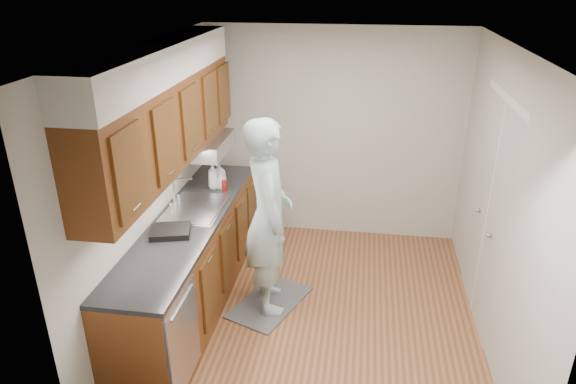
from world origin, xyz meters
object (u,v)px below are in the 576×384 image
object	(u,v)px
person	(268,204)
soap_bottle_b	(221,179)
soda_can	(225,186)
soap_bottle_c	(219,171)
soap_bottle_a	(213,176)
dish_rack	(170,231)

from	to	relation	value
person	soap_bottle_b	distance (m)	0.89
soap_bottle_b	soda_can	world-z (taller)	soap_bottle_b
soap_bottle_c	soda_can	distance (m)	0.32
soda_can	soap_bottle_b	bearing A→B (deg)	131.62
person	soap_bottle_b	world-z (taller)	person
soap_bottle_a	person	bearing A→B (deg)	-41.38
soap_bottle_b	soap_bottle_c	xyz separation A→B (m)	(-0.08, 0.22, 0.00)
person	soda_can	size ratio (longest dim) A/B	19.96
soap_bottle_a	dish_rack	distance (m)	1.05
soda_can	soap_bottle_c	bearing A→B (deg)	115.87
soap_bottle_a	soda_can	bearing A→B (deg)	-20.15
soap_bottle_c	person	bearing A→B (deg)	-50.46
soap_bottle_c	soap_bottle_a	bearing A→B (deg)	-88.09
soap_bottle_a	dish_rack	xyz separation A→B (m)	(-0.08, -1.04, -0.11)
soap_bottle_c	soda_can	size ratio (longest dim) A/B	1.77
person	soap_bottle_a	world-z (taller)	person
dish_rack	soap_bottle_c	bearing A→B (deg)	71.15
soap_bottle_b	soda_can	distance (m)	0.10
soap_bottle_c	dish_rack	bearing A→B (deg)	-93.42
soap_bottle_c	soda_can	world-z (taller)	soap_bottle_c
soap_bottle_b	dish_rack	size ratio (longest dim) A/B	0.57
person	soap_bottle_c	size ratio (longest dim) A/B	11.25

